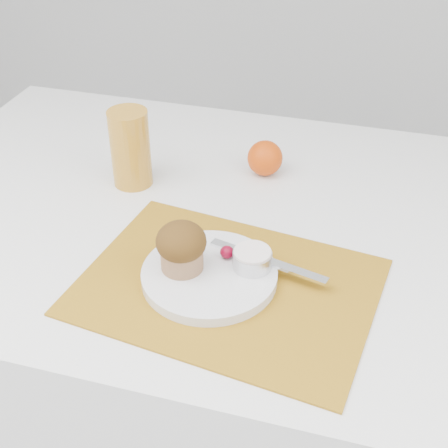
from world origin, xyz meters
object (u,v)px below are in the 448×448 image
(table, at_px, (221,361))
(juice_glass, at_px, (130,148))
(muffin, at_px, (181,246))
(orange, at_px, (265,158))
(plate, at_px, (209,275))

(table, height_order, juice_glass, juice_glass)
(muffin, bearing_deg, orange, 81.21)
(plate, xyz_separation_m, muffin, (-0.04, -0.00, 0.05))
(juice_glass, height_order, muffin, juice_glass)
(plate, height_order, muffin, muffin)
(table, height_order, muffin, muffin)
(juice_glass, distance_m, muffin, 0.29)
(orange, height_order, juice_glass, juice_glass)
(orange, bearing_deg, muffin, -98.79)
(plate, xyz_separation_m, juice_glass, (-0.22, 0.23, 0.06))
(juice_glass, relative_size, muffin, 1.87)
(plate, height_order, orange, orange)
(table, relative_size, plate, 5.92)
(plate, distance_m, muffin, 0.06)
(juice_glass, bearing_deg, muffin, -52.81)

